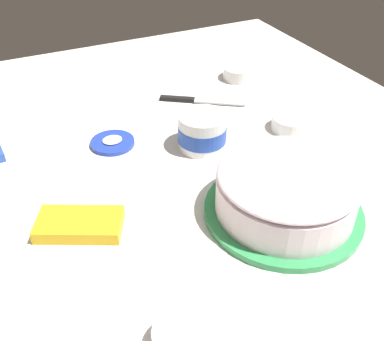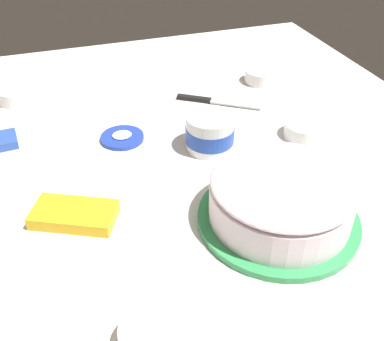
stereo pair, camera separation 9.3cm
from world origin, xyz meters
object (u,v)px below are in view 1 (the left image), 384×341
object	(u,v)px
sprinkle_bowl_rainbow	(186,339)
sprinkle_bowl_orange	(291,123)
candy_box_lower	(80,224)
frosted_cake	(286,192)
sprinkle_bowl_blue	(240,72)
frosting_tub	(202,131)
spreading_knife	(195,100)
paper_napkin	(55,102)
frosting_tub_lid	(112,142)

from	to	relation	value
sprinkle_bowl_rainbow	sprinkle_bowl_orange	bearing A→B (deg)	-138.57
sprinkle_bowl_rainbow	candy_box_lower	bearing A→B (deg)	-76.26
sprinkle_bowl_orange	frosted_cake	bearing A→B (deg)	51.79
sprinkle_bowl_orange	sprinkle_bowl_blue	bearing A→B (deg)	-96.47
frosted_cake	candy_box_lower	bearing A→B (deg)	-19.08
frosted_cake	frosting_tub	distance (m)	0.28
spreading_knife	frosting_tub	bearing A→B (deg)	68.63
spreading_knife	paper_napkin	xyz separation A→B (m)	(0.35, -0.16, -0.00)
frosting_tub_lid	spreading_knife	xyz separation A→B (m)	(-0.27, -0.11, -0.00)
sprinkle_bowl_rainbow	sprinkle_bowl_orange	xyz separation A→B (m)	(-0.49, -0.43, -0.00)
frosting_tub	sprinkle_bowl_orange	world-z (taller)	frosting_tub
sprinkle_bowl_rainbow	frosting_tub_lid	bearing A→B (deg)	-96.95
sprinkle_bowl_blue	paper_napkin	size ratio (longest dim) A/B	0.66
frosting_tub	frosting_tub_lid	size ratio (longest dim) A/B	1.09
candy_box_lower	paper_napkin	distance (m)	0.53
frosting_tub	sprinkle_bowl_blue	xyz separation A→B (m)	(-0.27, -0.29, -0.02)
frosting_tub_lid	candy_box_lower	xyz separation A→B (m)	(0.14, 0.25, 0.01)
frosting_tub_lid	paper_napkin	distance (m)	0.28
sprinkle_bowl_orange	candy_box_lower	distance (m)	0.58
frosting_tub	candy_box_lower	bearing A→B (deg)	24.78
candy_box_lower	paper_napkin	xyz separation A→B (m)	(-0.06, -0.52, -0.01)
sprinkle_bowl_orange	paper_napkin	size ratio (longest dim) A/B	0.64
sprinkle_bowl_rainbow	sprinkle_bowl_orange	world-z (taller)	sprinkle_bowl_rainbow
candy_box_lower	frosting_tub_lid	bearing A→B (deg)	-93.11
frosted_cake	candy_box_lower	world-z (taller)	frosted_cake
spreading_knife	sprinkle_bowl_rainbow	distance (m)	0.75
frosting_tub	frosting_tub_lid	distance (m)	0.22
frosting_tub	spreading_knife	size ratio (longest dim) A/B	0.55
sprinkle_bowl_rainbow	paper_napkin	xyz separation A→B (m)	(0.01, -0.83, -0.02)
spreading_knife	paper_napkin	size ratio (longest dim) A/B	1.38
sprinkle_bowl_blue	candy_box_lower	bearing A→B (deg)	36.11
sprinkle_bowl_blue	paper_napkin	world-z (taller)	sprinkle_bowl_blue
frosting_tub_lid	spreading_knife	world-z (taller)	frosting_tub_lid
frosting_tub	candy_box_lower	size ratio (longest dim) A/B	0.72
sprinkle_bowl_orange	spreading_knife	bearing A→B (deg)	-56.60
sprinkle_bowl_blue	candy_box_lower	distance (m)	0.74
frosted_cake	paper_napkin	size ratio (longest dim) A/B	2.04
frosting_tub_lid	sprinkle_bowl_orange	bearing A→B (deg)	163.50
frosting_tub	sprinkle_bowl_rainbow	size ratio (longest dim) A/B	1.19
paper_napkin	spreading_knife	bearing A→B (deg)	155.13
frosted_cake	sprinkle_bowl_blue	distance (m)	0.61
spreading_knife	candy_box_lower	bearing A→B (deg)	41.17
sprinkle_bowl_rainbow	frosting_tub	bearing A→B (deg)	-119.19
sprinkle_bowl_rainbow	candy_box_lower	world-z (taller)	sprinkle_bowl_rainbow
frosting_tub	frosted_cake	bearing A→B (deg)	97.12
frosted_cake	paper_napkin	xyz separation A→B (m)	(0.30, -0.65, -0.05)
spreading_knife	sprinkle_bowl_blue	size ratio (longest dim) A/B	2.09
frosted_cake	frosting_tub_lid	xyz separation A→B (m)	(0.22, -0.38, -0.05)
spreading_knife	sprinkle_bowl_rainbow	bearing A→B (deg)	63.14
sprinkle_bowl_blue	sprinkle_bowl_rainbow	xyz separation A→B (m)	(0.53, 0.74, 0.00)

